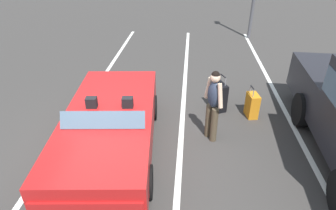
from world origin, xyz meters
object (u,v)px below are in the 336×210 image
(suitcase_large_black, at_px, (218,97))
(traveler_person, at_px, (213,102))
(suitcase_medium_bright, at_px, (252,105))
(convertible_car, at_px, (108,133))

(suitcase_large_black, height_order, traveler_person, traveler_person)
(suitcase_large_black, xyz_separation_m, traveler_person, (1.31, -0.25, 0.56))
(suitcase_large_black, relative_size, suitcase_medium_bright, 1.16)
(suitcase_large_black, distance_m, suitcase_medium_bright, 0.88)
(traveler_person, bearing_deg, convertible_car, -13.13)
(traveler_person, bearing_deg, suitcase_large_black, -134.79)
(suitcase_large_black, bearing_deg, traveler_person, 54.94)
(suitcase_medium_bright, bearing_deg, traveler_person, -146.66)
(suitcase_large_black, bearing_deg, suitcase_medium_bright, 137.16)
(suitcase_medium_bright, height_order, traveler_person, traveler_person)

